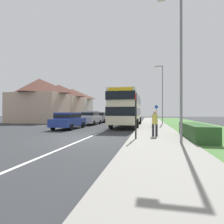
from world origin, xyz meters
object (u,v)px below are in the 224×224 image
(parked_car_grey, at_px, (101,117))
(street_lamp_mid, at_px, (162,91))
(parked_car_blue, at_px, (69,120))
(parked_car_red, at_px, (109,116))
(parked_car_silver, at_px, (91,117))
(street_lamp_near, at_px, (179,58))
(double_decker_bus, at_px, (127,107))
(bus_stop_sign, at_px, (136,113))
(cycle_route_sign, at_px, (156,113))
(pedestrian_at_stop, at_px, (155,122))

(parked_car_grey, xyz_separation_m, street_lamp_mid, (8.98, -3.03, 3.48))
(parked_car_blue, distance_m, parked_car_red, 16.62)
(parked_car_blue, distance_m, parked_car_grey, 11.36)
(parked_car_grey, bearing_deg, parked_car_silver, -88.40)
(parked_car_blue, xyz_separation_m, parked_car_grey, (0.06, 11.36, 0.03))
(parked_car_red, bearing_deg, street_lamp_near, -69.54)
(double_decker_bus, height_order, parked_car_silver, double_decker_bus)
(parked_car_grey, relative_size, bus_stop_sign, 1.66)
(cycle_route_sign, bearing_deg, street_lamp_mid, -17.39)
(double_decker_bus, height_order, street_lamp_near, street_lamp_near)
(pedestrian_at_stop, xyz_separation_m, street_lamp_near, (1.04, -2.23, 3.17))
(bus_stop_sign, bearing_deg, cycle_route_sign, 83.33)
(parked_car_silver, bearing_deg, street_lamp_near, -55.25)
(cycle_route_sign, bearing_deg, street_lamp_near, -88.36)
(parked_car_silver, height_order, street_lamp_mid, street_lamp_mid)
(parked_car_red, bearing_deg, parked_car_grey, -91.05)
(bus_stop_sign, relative_size, street_lamp_mid, 0.34)
(parked_car_red, xyz_separation_m, pedestrian_at_stop, (7.61, -20.95, 0.07))
(parked_car_grey, distance_m, parked_car_red, 5.26)
(parked_car_grey, relative_size, street_lamp_mid, 0.57)
(cycle_route_sign, bearing_deg, parked_car_silver, -161.54)
(street_lamp_mid, bearing_deg, bus_stop_sign, -99.42)
(parked_car_red, height_order, cycle_route_sign, cycle_route_sign)
(parked_car_blue, height_order, parked_car_grey, parked_car_grey)
(bus_stop_sign, height_order, street_lamp_mid, street_lamp_mid)
(double_decker_bus, distance_m, parked_car_blue, 6.50)
(parked_car_grey, height_order, street_lamp_near, street_lamp_near)
(cycle_route_sign, bearing_deg, bus_stop_sign, -96.67)
(parked_car_silver, distance_m, parked_car_grey, 5.54)
(bus_stop_sign, relative_size, cycle_route_sign, 1.03)
(double_decker_bus, relative_size, cycle_route_sign, 3.85)
(bus_stop_sign, xyz_separation_m, street_lamp_near, (2.10, -0.87, 2.61))
(double_decker_bus, distance_m, parked_car_red, 13.72)
(bus_stop_sign, distance_m, cycle_route_sign, 14.33)
(pedestrian_at_stop, bearing_deg, street_lamp_mid, 84.27)
(double_decker_bus, bearing_deg, parked_car_red, 111.05)
(parked_car_red, distance_m, cycle_route_sign, 11.54)
(street_lamp_near, bearing_deg, street_lamp_mid, 89.12)
(cycle_route_sign, distance_m, street_lamp_near, 15.36)
(pedestrian_at_stop, bearing_deg, parked_car_silver, 126.64)
(double_decker_bus, relative_size, parked_car_grey, 2.24)
(bus_stop_sign, bearing_deg, pedestrian_at_stop, 52.22)
(parked_car_silver, bearing_deg, parked_car_red, 90.31)
(parked_car_silver, xyz_separation_m, street_lamp_mid, (8.82, 2.52, 3.42))
(cycle_route_sign, xyz_separation_m, street_lamp_near, (0.43, -15.11, 2.72))
(double_decker_bus, bearing_deg, pedestrian_at_stop, -71.77)
(pedestrian_at_stop, bearing_deg, parked_car_red, 109.95)
(parked_car_silver, bearing_deg, parked_car_grey, 91.60)
(street_lamp_mid, bearing_deg, parked_car_red, 136.97)
(double_decker_bus, xyz_separation_m, parked_car_red, (-4.91, 12.75, -1.24))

